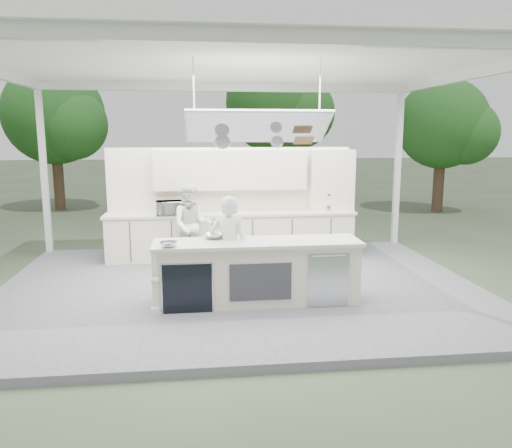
{
  "coord_description": "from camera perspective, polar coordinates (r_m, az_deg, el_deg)",
  "views": [
    {
      "loc": [
        -0.68,
        -8.13,
        2.65
      ],
      "look_at": [
        0.33,
        0.4,
        1.09
      ],
      "focal_mm": 35.0,
      "sensor_mm": 36.0,
      "label": 1
    }
  ],
  "objects": [
    {
      "name": "toaster_oven",
      "position": [
        9.95,
        -9.9,
        1.82
      ],
      "size": [
        0.54,
        0.4,
        0.28
      ],
      "primitive_type": "imported",
      "rotation": [
        0.0,
        0.0,
        0.12
      ],
      "color": "silver",
      "rests_on": "back_counter"
    },
    {
      "name": "back_wall_unit",
      "position": [
        10.36,
        -0.48,
        4.34
      ],
      "size": [
        5.05,
        0.48,
        2.25
      ],
      "color": "beige",
      "rests_on": "stage_deck"
    },
    {
      "name": "tent",
      "position": [
        8.21,
        -2.02,
        17.71
      ],
      "size": [
        8.2,
        6.2,
        3.86
      ],
      "color": "white",
      "rests_on": "ground"
    },
    {
      "name": "bowl_large",
      "position": [
        7.64,
        -4.88,
        -1.4
      ],
      "size": [
        0.4,
        0.4,
        0.07
      ],
      "primitive_type": "imported",
      "rotation": [
        0.0,
        0.0,
        -0.42
      ],
      "color": "silver",
      "rests_on": "demo_island"
    },
    {
      "name": "sous_chef",
      "position": [
        9.57,
        -7.33,
        -0.18
      ],
      "size": [
        0.82,
        0.66,
        1.61
      ],
      "primitive_type": "imported",
      "rotation": [
        0.0,
        0.0,
        0.07
      ],
      "color": "silver",
      "rests_on": "stage_deck"
    },
    {
      "name": "head_chef",
      "position": [
        7.64,
        -3.1,
        -2.75
      ],
      "size": [
        0.66,
        0.51,
        1.62
      ],
      "primitive_type": "imported",
      "rotation": [
        0.0,
        0.0,
        2.91
      ],
      "color": "silver",
      "rests_on": "stage_deck"
    },
    {
      "name": "demo_island",
      "position": [
        7.55,
        0.04,
        -5.49
      ],
      "size": [
        3.1,
        0.79,
        0.95
      ],
      "color": "beige",
      "rests_on": "stage_deck"
    },
    {
      "name": "stage_deck",
      "position": [
        8.56,
        -1.89,
        -7.33
      ],
      "size": [
        8.0,
        6.0,
        0.12
      ],
      "primitive_type": "cube",
      "color": "slate",
      "rests_on": "ground"
    },
    {
      "name": "ground",
      "position": [
        8.58,
        -1.88,
        -7.71
      ],
      "size": [
        90.0,
        90.0,
        0.0
      ],
      "primitive_type": "plane",
      "color": "#475339",
      "rests_on": "ground"
    },
    {
      "name": "tree_cluster",
      "position": [
        17.92,
        -5.2,
        12.31
      ],
      "size": [
        19.55,
        9.4,
        5.85
      ],
      "color": "#4A3525",
      "rests_on": "ground"
    },
    {
      "name": "back_counter",
      "position": [
        10.26,
        -2.81,
        -1.25
      ],
      "size": [
        5.08,
        0.72,
        0.95
      ],
      "color": "beige",
      "rests_on": "stage_deck"
    },
    {
      "name": "bowl_small",
      "position": [
        7.16,
        -9.96,
        -2.3
      ],
      "size": [
        0.31,
        0.31,
        0.08
      ],
      "primitive_type": "imported",
      "rotation": [
        0.0,
        0.0,
        0.27
      ],
      "color": "#B3B5BA",
      "rests_on": "demo_island"
    }
  ]
}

